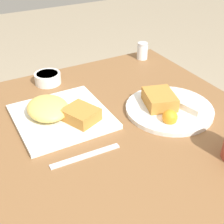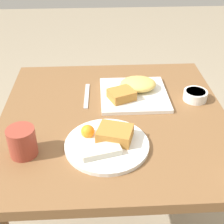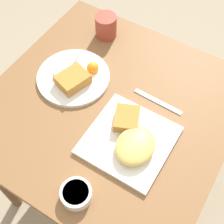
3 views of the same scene
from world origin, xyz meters
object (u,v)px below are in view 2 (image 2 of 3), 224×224
at_px(sauce_ramekin, 195,95).
at_px(butter_knife, 87,96).
at_px(coffee_mug, 22,142).
at_px(plate_oval_far, 107,142).
at_px(plate_square_near, 134,90).

xyz_separation_m(sauce_ramekin, butter_knife, (0.42, -0.05, -0.02)).
distance_m(sauce_ramekin, coffee_mug, 0.67).
bearing_deg(sauce_ramekin, plate_oval_far, 36.43).
height_order(sauce_ramekin, coffee_mug, coffee_mug).
distance_m(plate_oval_far, sauce_ramekin, 0.44).
bearing_deg(plate_square_near, butter_knife, -0.69).
height_order(plate_oval_far, sauce_ramekin, plate_oval_far).
height_order(plate_oval_far, coffee_mug, coffee_mug).
xyz_separation_m(plate_oval_far, butter_knife, (0.07, -0.31, -0.01)).
distance_m(butter_knife, coffee_mug, 0.38).
bearing_deg(sauce_ramekin, butter_knife, -6.57).
relative_size(butter_knife, coffee_mug, 1.99).
bearing_deg(sauce_ramekin, plate_square_near, -11.20).
bearing_deg(plate_square_near, sauce_ramekin, 168.80).
bearing_deg(coffee_mug, plate_square_near, -138.69).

